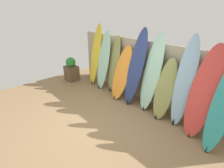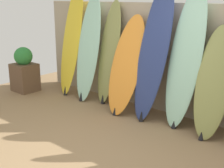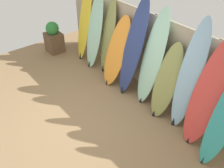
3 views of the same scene
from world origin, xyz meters
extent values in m
plane|color=#8E704C|center=(0.00, 0.00, 0.00)|extent=(7.68, 7.68, 0.00)
cube|color=tan|center=(0.00, 2.00, 0.90)|extent=(6.08, 0.04, 1.80)
cylinder|color=gray|center=(-2.88, 2.04, 0.90)|extent=(0.10, 0.10, 1.80)
cylinder|color=gray|center=(-1.44, 2.04, 0.90)|extent=(0.10, 0.10, 1.80)
cylinder|color=gray|center=(0.00, 2.04, 0.90)|extent=(0.10, 0.10, 1.80)
ellipsoid|color=yellow|center=(-2.16, 1.67, 1.08)|extent=(0.57, 0.55, 2.17)
cone|color=black|center=(-2.16, 1.46, 0.10)|extent=(0.08, 0.08, 0.18)
ellipsoid|color=#9ED6BC|center=(-1.66, 1.64, 0.98)|extent=(0.53, 0.58, 1.96)
cone|color=black|center=(-1.66, 1.41, 0.09)|extent=(0.08, 0.08, 0.17)
ellipsoid|color=olive|center=(-1.25, 1.75, 0.92)|extent=(0.52, 0.47, 1.85)
cone|color=black|center=(-1.25, 1.57, 0.09)|extent=(0.08, 0.08, 0.17)
ellipsoid|color=orange|center=(-0.71, 1.57, 0.81)|extent=(0.61, 0.71, 1.62)
cone|color=black|center=(-0.71, 1.28, 0.07)|extent=(0.08, 0.08, 0.13)
ellipsoid|color=navy|center=(-0.22, 1.63, 1.09)|extent=(0.60, 0.70, 2.19)
cone|color=black|center=(-0.22, 1.36, 0.10)|extent=(0.08, 0.08, 0.17)
ellipsoid|color=#9ED6BC|center=(0.30, 1.69, 1.05)|extent=(0.59, 0.59, 2.09)
cone|color=black|center=(0.30, 1.46, 0.07)|extent=(0.08, 0.08, 0.12)
ellipsoid|color=olive|center=(0.78, 1.62, 0.77)|extent=(0.55, 0.65, 1.55)
cone|color=black|center=(0.78, 1.36, 0.07)|extent=(0.08, 0.08, 0.12)
cube|color=brown|center=(-3.01, 1.12, 0.28)|extent=(0.47, 0.43, 0.57)
sphere|color=#2E7F38|center=(-3.01, 1.12, 0.73)|extent=(0.37, 0.37, 0.37)
camera|label=1|loc=(2.82, -2.02, 2.67)|focal=28.00mm
camera|label=2|loc=(2.43, -2.37, 1.91)|focal=50.00mm
camera|label=3|loc=(3.21, -1.72, 3.63)|focal=40.00mm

